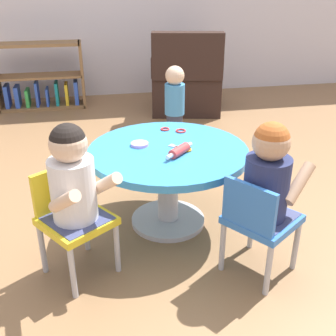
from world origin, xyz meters
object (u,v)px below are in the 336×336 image
at_px(seated_child_left, 72,178).
at_px(armchair_dark, 186,82).
at_px(craft_scissors, 182,148).
at_px(bookshelf_low, 40,81).
at_px(craft_table, 168,167).
at_px(child_chair_left, 72,217).
at_px(child_chair_right, 259,220).
at_px(seated_child_right, 268,175).
at_px(toddler_standing, 175,103).
at_px(rolling_pin, 179,150).

bearing_deg(seated_child_left, armchair_dark, 65.90).
bearing_deg(craft_scissors, armchair_dark, 76.15).
bearing_deg(bookshelf_low, craft_table, -70.19).
distance_m(craft_table, child_chair_left, 0.63).
bearing_deg(armchair_dark, bookshelf_low, 165.29).
bearing_deg(armchair_dark, child_chair_left, -114.81).
xyz_separation_m(child_chair_left, child_chair_right, (0.87, -0.20, 0.00)).
bearing_deg(child_chair_left, seated_child_left, -54.92).
height_order(craft_table, seated_child_left, seated_child_left).
bearing_deg(child_chair_right, seated_child_right, 35.41).
xyz_separation_m(seated_child_left, seated_child_right, (0.88, -0.14, 0.00)).
bearing_deg(toddler_standing, child_chair_left, -117.66).
relative_size(armchair_dark, craft_scissors, 6.35).
relative_size(bookshelf_low, armchair_dark, 1.09).
relative_size(craft_table, seated_child_left, 1.76).
height_order(bookshelf_low, armchair_dark, armchair_dark).
height_order(child_chair_right, seated_child_right, seated_child_right).
height_order(bookshelf_low, toddler_standing, bookshelf_low).
xyz_separation_m(child_chair_left, seated_child_left, (0.02, -0.03, 0.23)).
bearing_deg(craft_scissors, seated_child_right, -59.17).
bearing_deg(child_chair_right, toddler_standing, 91.03).
bearing_deg(craft_table, seated_child_right, -54.12).
height_order(armchair_dark, toddler_standing, armchair_dark).
distance_m(child_chair_left, craft_scissors, 0.71).
height_order(rolling_pin, craft_scissors, rolling_pin).
relative_size(child_chair_left, armchair_dark, 0.63).
bearing_deg(child_chair_left, craft_table, 31.91).
distance_m(craft_table, toddler_standing, 1.30).
bearing_deg(craft_table, child_chair_right, -57.75).
bearing_deg(toddler_standing, craft_scissors, -99.95).
bearing_deg(rolling_pin, toddler_standing, 79.20).
distance_m(craft_table, armchair_dark, 2.23).
distance_m(seated_child_left, seated_child_right, 0.89).
bearing_deg(child_chair_right, armchair_dark, 84.10).
xyz_separation_m(craft_table, child_chair_right, (0.34, -0.53, -0.06)).
bearing_deg(bookshelf_low, child_chair_right, -67.86).
bearing_deg(armchair_dark, craft_table, -105.92).
bearing_deg(toddler_standing, craft_table, -103.49).
xyz_separation_m(seated_child_right, craft_scissors, (-0.29, 0.49, -0.05)).
height_order(craft_table, toddler_standing, toddler_standing).
relative_size(seated_child_right, craft_scissors, 3.81).
bearing_deg(armchair_dark, craft_scissors, -103.85).
bearing_deg(rolling_pin, child_chair_right, -56.08).
height_order(child_chair_left, rolling_pin, child_chair_left).
distance_m(seated_child_left, child_chair_right, 0.89).
bearing_deg(child_chair_left, armchair_dark, 65.19).
bearing_deg(rolling_pin, bookshelf_low, 109.97).
height_order(seated_child_left, bookshelf_low, seated_child_left).
relative_size(child_chair_left, seated_child_left, 1.05).
bearing_deg(bookshelf_low, child_chair_left, -82.41).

